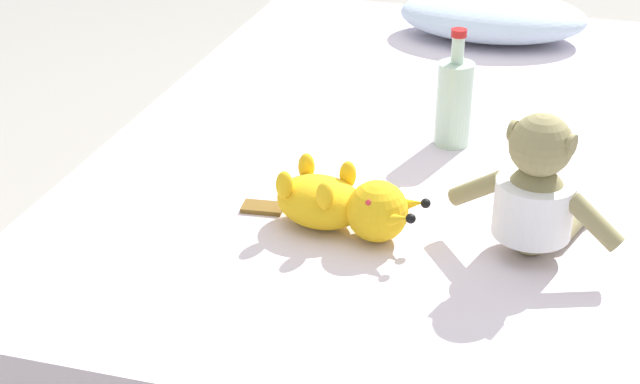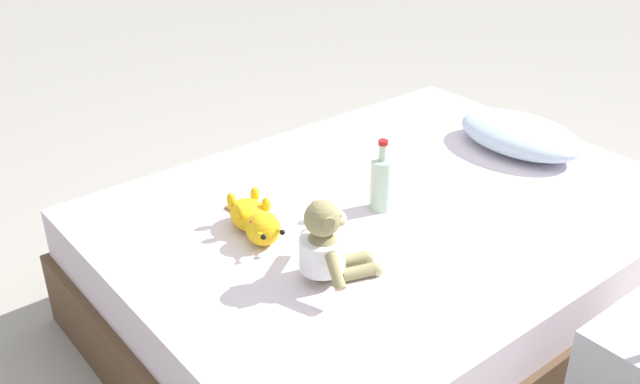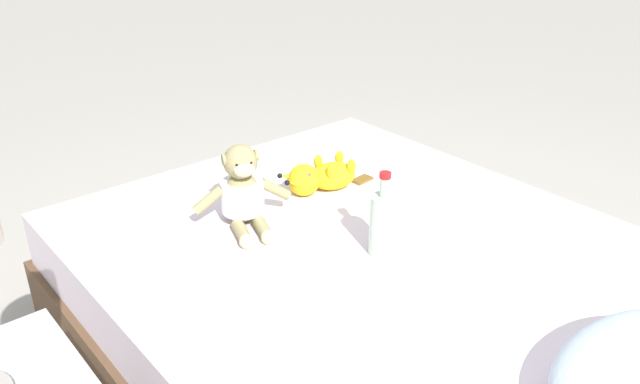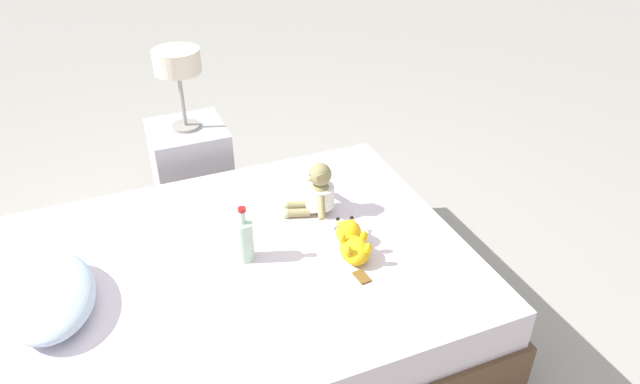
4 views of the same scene
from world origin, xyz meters
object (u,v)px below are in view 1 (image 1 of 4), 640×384
Objects in this scene: bed at (448,227)px; glass_bottle at (455,101)px; plush_monkey at (537,195)px; plush_yellow_creature at (344,204)px; pillow at (494,16)px.

bed is 0.31m from glass_bottle.
plush_monkey is (0.18, -0.42, 0.31)m from bed.
glass_bottle is (0.12, 0.39, 0.04)m from plush_yellow_creature.
plush_yellow_creature is (-0.12, -1.08, -0.01)m from pillow.
bed is 0.55m from plush_monkey.
glass_bottle is at bearing -90.00° from pillow.
glass_bottle is at bearing 72.67° from plush_yellow_creature.
plush_yellow_creature is at bearing -105.20° from bed.
plush_monkey is (0.18, -1.06, 0.04)m from pillow.
pillow reaches higher than bed.
pillow is at bearing 89.80° from bed.
bed is at bearing 74.80° from plush_yellow_creature.
plush_yellow_creature reaches higher than bed.
glass_bottle reaches higher than plush_yellow_creature.
plush_yellow_creature is at bearing -107.33° from glass_bottle.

